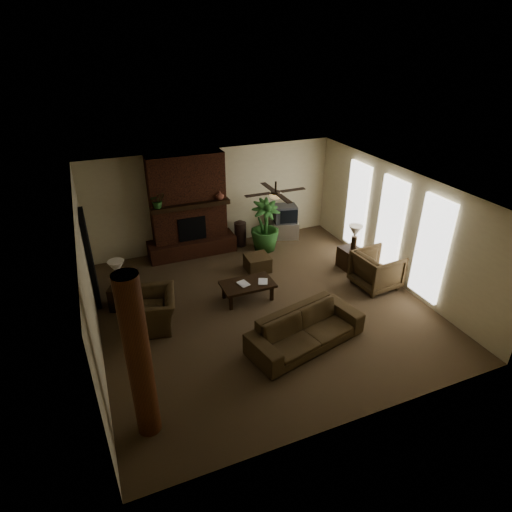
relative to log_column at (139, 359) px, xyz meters
name	(u,v)px	position (x,y,z in m)	size (l,w,h in m)	color
room_shell	(263,252)	(2.95, 2.40, 0.00)	(7.00, 7.00, 7.00)	brown
fireplace	(189,214)	(2.15, 5.62, -0.24)	(2.40, 0.70, 2.80)	#472113
windows	(390,225)	(6.40, 2.60, -0.05)	(0.08, 3.65, 2.35)	white
log_column	(139,359)	(0.00, 0.00, 0.00)	(0.36, 0.36, 2.80)	#592D16
doorway	(90,258)	(-0.49, 4.20, -0.35)	(0.10, 1.00, 2.10)	black
ceiling_fan	(276,194)	(3.35, 2.70, 1.13)	(1.35, 1.35, 0.37)	black
sofa	(306,325)	(3.22, 0.89, -0.93)	(2.39, 0.70, 0.93)	#44341D
armchair_left	(151,305)	(0.54, 2.67, -0.91)	(1.12, 0.73, 0.98)	#44341D
armchair_right	(377,268)	(5.84, 2.17, -0.90)	(0.97, 0.91, 1.00)	#44341D
coffee_table	(248,285)	(2.74, 2.81, -1.03)	(1.20, 0.70, 0.43)	black
ottoman	(257,263)	(3.48, 4.00, -1.20)	(0.60, 0.60, 0.40)	#44341D
tv_stand	(284,230)	(4.99, 5.54, -1.15)	(0.85, 0.50, 0.50)	silver
tv	(285,214)	(5.01, 5.54, -0.64)	(0.74, 0.65, 0.52)	#3B3B3D
floor_vase	(240,231)	(3.58, 5.55, -0.97)	(0.34, 0.34, 0.77)	#33221C
floor_plant	(265,236)	(4.14, 5.03, -0.99)	(0.82, 1.46, 0.82)	#295622
side_table_left	(123,297)	(0.04, 3.58, -1.12)	(0.50, 0.50, 0.55)	black
lamp_left	(117,269)	(0.02, 3.54, -0.40)	(0.41, 0.41, 0.65)	black
side_table_right	(349,258)	(5.79, 3.23, -1.12)	(0.50, 0.50, 0.55)	black
lamp_right	(355,233)	(5.83, 3.18, -0.40)	(0.41, 0.41, 0.65)	black
mantel_plant	(158,202)	(1.31, 5.37, 0.32)	(0.38, 0.42, 0.33)	#295622
mantel_vase	(220,195)	(2.96, 5.36, 0.27)	(0.22, 0.23, 0.22)	brown
book_a	(239,280)	(2.53, 2.78, -0.83)	(0.22, 0.03, 0.29)	#999999
book_b	(258,277)	(2.99, 2.77, -0.82)	(0.21, 0.02, 0.29)	#999999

